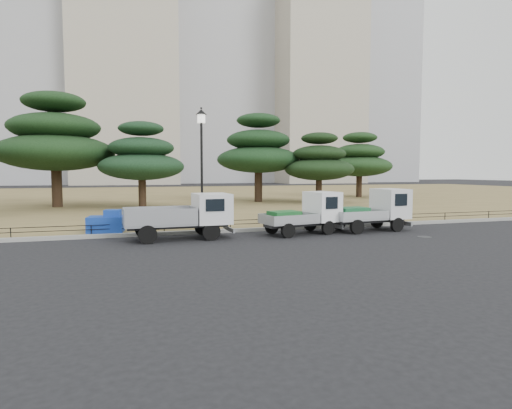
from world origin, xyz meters
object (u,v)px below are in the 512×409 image
object	(u,v)px
truck_large	(185,214)
truck_kei_rear	(374,210)
street_lamp	(202,149)
tarp_pile	(107,223)
truck_kei_front	(306,213)

from	to	relation	value
truck_large	truck_kei_rear	size ratio (longest dim) A/B	1.12
street_lamp	truck_large	bearing A→B (deg)	-122.29
truck_large	tarp_pile	size ratio (longest dim) A/B	2.70
truck_kei_rear	tarp_pile	size ratio (longest dim) A/B	2.40
truck_kei_front	truck_kei_rear	distance (m)	3.49
truck_kei_rear	street_lamp	distance (m)	8.52
street_lamp	tarp_pile	distance (m)	5.27
truck_kei_front	truck_kei_rear	world-z (taller)	truck_kei_rear
truck_large	truck_kei_front	size ratio (longest dim) A/B	1.16
truck_large	truck_kei_rear	distance (m)	8.87
street_lamp	truck_kei_front	bearing A→B (deg)	-21.43
truck_kei_front	truck_kei_rear	xyz separation A→B (m)	(3.49, 0.03, 0.05)
truck_large	street_lamp	world-z (taller)	street_lamp
street_lamp	tarp_pile	size ratio (longest dim) A/B	3.37
truck_kei_front	tarp_pile	xyz separation A→B (m)	(-8.50, 2.11, -0.38)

